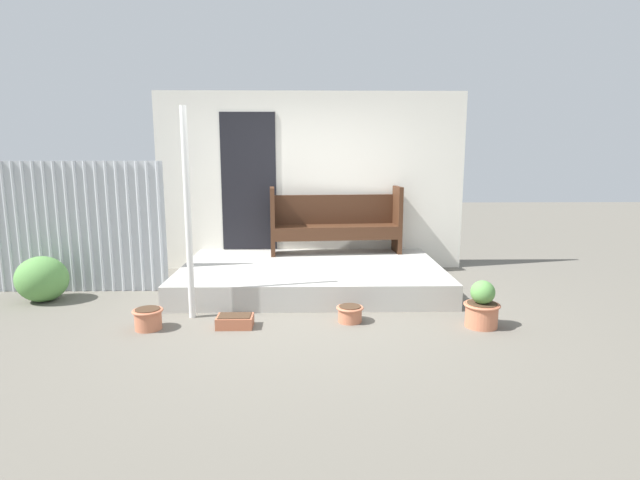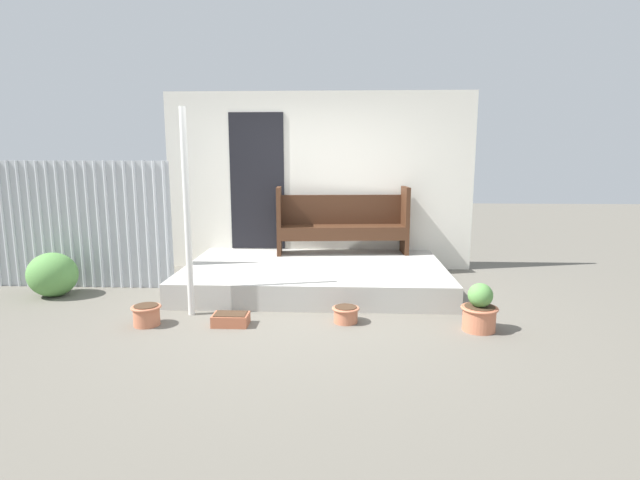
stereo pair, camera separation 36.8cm
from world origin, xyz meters
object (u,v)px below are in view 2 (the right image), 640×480
Objects in this scene: bench at (342,220)px; flower_pot_right at (480,310)px; shrub_by_fence at (52,275)px; flower_pot_middle at (346,313)px; flower_pot_left at (147,314)px; planter_box_rect at (231,319)px; support_post at (187,214)px.

bench is 3.96× the size of flower_pot_right.
flower_pot_right is 0.81× the size of shrub_by_fence.
shrub_by_fence is at bearing 168.77° from flower_pot_right.
bench is 6.65× the size of flower_pot_middle.
bench is 6.30× the size of flower_pot_left.
flower_pot_right reaches higher than planter_box_rect.
flower_pot_left is 0.83× the size of planter_box_rect.
shrub_by_fence is at bearing -163.49° from bench.
bench is 2.26m from flower_pot_middle.
flower_pot_left reaches higher than planter_box_rect.
flower_pot_right is 2.48m from planter_box_rect.
support_post reaches higher than shrub_by_fence.
support_post is 4.60× the size of flower_pot_right.
planter_box_rect is at bearing 179.21° from flower_pot_right.
planter_box_rect is at bearing -120.74° from bench.
bench is at bearing 91.25° from flower_pot_middle.
bench is 2.65m from planter_box_rect.
support_post is at bearing -18.15° from shrub_by_fence.
flower_pot_right is at bearing 0.14° from flower_pot_left.
flower_pot_right reaches higher than flower_pot_left.
bench reaches higher than shrub_by_fence.
planter_box_rect is at bearing -21.31° from shrub_by_fence.
shrub_by_fence reaches higher than flower_pot_left.
flower_pot_right is at bearing -7.57° from flower_pot_middle.
flower_pot_middle is 1.18m from planter_box_rect.
support_post is 1.16× the size of bench.
support_post reaches higher than flower_pot_middle.
shrub_by_fence is at bearing 158.69° from planter_box_rect.
flower_pot_right is (1.31, -0.17, 0.11)m from flower_pot_middle.
planter_box_rect is (-1.12, -2.30, -0.71)m from bench.
bench is 3.19× the size of shrub_by_fence.
flower_pot_left is 1.06× the size of flower_pot_middle.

